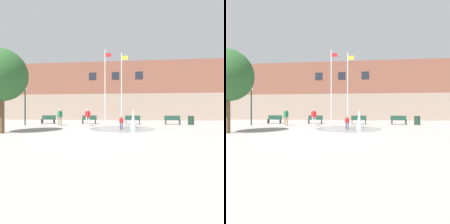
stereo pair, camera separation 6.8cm
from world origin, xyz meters
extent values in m
plane|color=gray|center=(0.00, 0.00, 0.00)|extent=(100.00, 100.00, 0.00)
cube|color=gray|center=(0.00, 20.42, 2.00)|extent=(36.00, 6.00, 4.00)
cube|color=brown|center=(0.00, 20.42, 6.45)|extent=(36.00, 6.00, 4.89)
cube|color=#1E232D|center=(-3.50, 17.40, 6.69)|extent=(1.10, 0.06, 1.10)
cube|color=#1E232D|center=(0.00, 17.40, 6.69)|extent=(1.10, 0.06, 1.10)
cube|color=#1E232D|center=(3.50, 17.40, 6.69)|extent=(1.10, 0.06, 1.10)
cylinder|color=gray|center=(1.53, 5.07, 0.00)|extent=(5.13, 5.13, 0.01)
cone|color=silver|center=(2.37, 5.40, 0.77)|extent=(0.45, 0.45, 1.55)
cube|color=#28282D|center=(-7.63, 9.87, 0.22)|extent=(0.06, 0.40, 0.44)
cube|color=#28282D|center=(-6.23, 9.87, 0.22)|extent=(0.06, 0.40, 0.44)
cube|color=#1E4233|center=(-6.93, 9.87, 0.47)|extent=(1.60, 0.44, 0.05)
cube|color=#1E4233|center=(-6.93, 10.07, 0.70)|extent=(1.60, 0.04, 0.42)
cube|color=#28282D|center=(-3.00, 9.90, 0.22)|extent=(0.06, 0.40, 0.44)
cube|color=#28282D|center=(-1.60, 9.90, 0.22)|extent=(0.06, 0.40, 0.44)
cube|color=#1E4233|center=(-2.30, 9.90, 0.47)|extent=(1.60, 0.44, 0.05)
cube|color=#1E4233|center=(-2.30, 10.10, 0.70)|extent=(1.60, 0.04, 0.42)
cube|color=#28282D|center=(1.72, 9.68, 0.22)|extent=(0.06, 0.40, 0.44)
cube|color=#28282D|center=(3.12, 9.68, 0.22)|extent=(0.06, 0.40, 0.44)
cube|color=#1E4233|center=(2.42, 9.68, 0.47)|extent=(1.60, 0.44, 0.05)
cube|color=#1E4233|center=(2.42, 9.88, 0.70)|extent=(1.60, 0.04, 0.42)
cube|color=#28282D|center=(5.83, 9.77, 0.22)|extent=(0.06, 0.40, 0.44)
cube|color=#28282D|center=(7.23, 9.77, 0.22)|extent=(0.06, 0.40, 0.44)
cube|color=#1E4233|center=(6.53, 9.77, 0.47)|extent=(1.60, 0.44, 0.05)
cube|color=#1E4233|center=(6.53, 9.97, 0.70)|extent=(1.60, 0.04, 0.42)
cylinder|color=#89755B|center=(-4.64, 7.33, 0.42)|extent=(0.12, 0.12, 0.84)
cylinder|color=#89755B|center=(-4.42, 7.33, 0.42)|extent=(0.12, 0.12, 0.84)
cube|color=#237547|center=(-4.53, 7.33, 1.11)|extent=(0.31, 0.39, 0.54)
sphere|color=tan|center=(-4.53, 7.33, 1.48)|extent=(0.21, 0.21, 0.21)
cylinder|color=#237547|center=(-4.74, 7.33, 1.05)|extent=(0.08, 0.08, 0.55)
cylinder|color=#237547|center=(-4.32, 7.33, 1.05)|extent=(0.08, 0.08, 0.55)
cylinder|color=silver|center=(-1.90, 7.23, 0.42)|extent=(0.12, 0.12, 0.84)
cylinder|color=silver|center=(-1.68, 7.23, 0.42)|extent=(0.12, 0.12, 0.84)
cube|color=red|center=(-1.79, 7.23, 1.11)|extent=(0.25, 0.37, 0.54)
sphere|color=tan|center=(-1.79, 7.23, 1.48)|extent=(0.21, 0.21, 0.21)
cylinder|color=red|center=(-2.00, 7.23, 1.05)|extent=(0.08, 0.08, 0.55)
cylinder|color=red|center=(-1.58, 7.23, 1.05)|extent=(0.08, 0.08, 0.55)
cylinder|color=#1E233D|center=(1.40, 4.35, 0.26)|extent=(0.07, 0.07, 0.52)
cylinder|color=#1E233D|center=(1.54, 4.35, 0.26)|extent=(0.07, 0.07, 0.52)
cube|color=red|center=(1.47, 4.35, 0.69)|extent=(0.24, 0.21, 0.33)
sphere|color=brown|center=(1.47, 4.35, 0.92)|extent=(0.13, 0.13, 0.13)
cylinder|color=red|center=(1.34, 4.35, 0.65)|extent=(0.05, 0.05, 0.34)
cylinder|color=red|center=(1.60, 4.35, 0.65)|extent=(0.05, 0.05, 0.34)
cylinder|color=silver|center=(-0.84, 12.10, 4.38)|extent=(0.10, 0.10, 8.76)
cube|color=#B21E23|center=(-0.44, 12.10, 8.13)|extent=(0.70, 0.02, 0.45)
cylinder|color=silver|center=(1.14, 12.10, 4.18)|extent=(0.10, 0.10, 8.35)
cube|color=yellow|center=(1.54, 12.10, 7.73)|extent=(0.70, 0.02, 0.45)
cylinder|color=#192D23|center=(-8.15, 7.49, 1.71)|extent=(0.12, 0.12, 3.43)
sphere|color=white|center=(-8.15, 7.49, 3.59)|extent=(0.32, 0.32, 0.32)
cylinder|color=#193323|center=(8.25, 9.49, 0.45)|extent=(0.56, 0.56, 0.90)
cylinder|color=brown|center=(-5.89, 1.43, 1.01)|extent=(0.30, 0.30, 2.02)
ellipsoid|color=#285628|center=(-5.89, 1.43, 3.65)|extent=(3.08, 3.08, 3.27)
camera|label=1|loc=(2.05, -8.74, 1.40)|focal=28.00mm
camera|label=2|loc=(2.12, -8.74, 1.40)|focal=28.00mm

